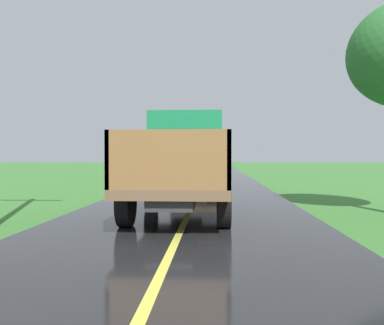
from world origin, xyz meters
name	(u,v)px	position (x,y,z in m)	size (l,w,h in m)	color
banana_truck_near	(184,161)	(-0.16, 12.49, 1.47)	(2.38, 5.82, 2.80)	#2D2D30
banana_truck_far	(200,158)	(-0.11, 22.55, 1.47)	(2.38, 5.81, 2.80)	#2D2D30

